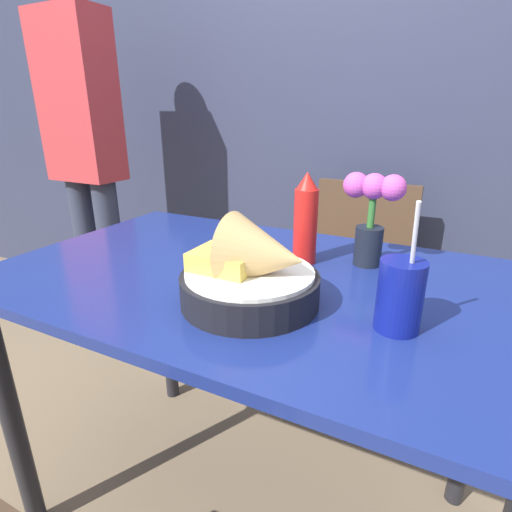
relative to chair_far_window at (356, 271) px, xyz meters
name	(u,v)px	position (x,y,z in m)	size (l,w,h in m)	color
ground_plane	(252,510)	(-0.08, -0.76, -0.51)	(12.00, 12.00, 0.00)	#7A664C
wall_window	(369,62)	(-0.08, 0.29, 0.79)	(7.00, 0.06, 2.60)	#2D334C
dining_table	(251,315)	(-0.08, -0.76, 0.15)	(1.19, 0.74, 0.76)	navy
chair_far_window	(356,271)	(0.00, 0.00, 0.00)	(0.40, 0.40, 0.85)	#473323
food_basket	(254,274)	(-0.01, -0.89, 0.32)	(0.27, 0.27, 0.18)	black
ketchup_bottle	(306,220)	(0.00, -0.63, 0.37)	(0.06, 0.06, 0.22)	red
drink_cup	(400,298)	(0.25, -0.87, 0.32)	(0.08, 0.08, 0.23)	navy
flower_vase	(372,210)	(0.14, -0.58, 0.39)	(0.14, 0.07, 0.22)	black
person_standing	(84,143)	(-1.19, -0.22, 0.47)	(0.32, 0.19, 1.69)	#2D3347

